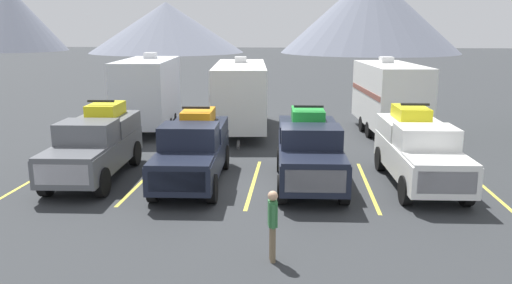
{
  "coord_description": "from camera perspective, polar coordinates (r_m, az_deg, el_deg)",
  "views": [
    {
      "loc": [
        1.47,
        -15.75,
        5.18
      ],
      "look_at": [
        0.0,
        1.62,
        1.2
      ],
      "focal_mm": 35.23,
      "sensor_mm": 36.0,
      "label": 1
    }
  ],
  "objects": [
    {
      "name": "ground_plane",
      "position": [
        16.65,
        -0.47,
        -5.27
      ],
      "size": [
        240.0,
        240.0,
        0.0
      ],
      "primitive_type": "plane",
      "color": "#2D3033"
    },
    {
      "name": "pickup_truck_a",
      "position": [
        18.46,
        -17.7,
        -0.18
      ],
      "size": [
        2.26,
        5.56,
        2.64
      ],
      "color": "#595B60",
      "rests_on": "ground"
    },
    {
      "name": "pickup_truck_b",
      "position": [
        17.17,
        -7.14,
        -0.79
      ],
      "size": [
        2.27,
        5.61,
        2.49
      ],
      "color": "black",
      "rests_on": "ground"
    },
    {
      "name": "pickup_truck_c",
      "position": [
        16.88,
        6.07,
        -0.92
      ],
      "size": [
        2.34,
        5.3,
        2.58
      ],
      "color": "black",
      "rests_on": "ground"
    },
    {
      "name": "pickup_truck_d",
      "position": [
        17.69,
        17.96,
        -0.79
      ],
      "size": [
        2.28,
        5.56,
        2.64
      ],
      "color": "white",
      "rests_on": "ground"
    },
    {
      "name": "lot_stripe_a",
      "position": [
        19.46,
        -23.53,
        -3.66
      ],
      "size": [
        0.12,
        5.5,
        0.01
      ],
      "primitive_type": "cube",
      "color": "gold",
      "rests_on": "ground"
    },
    {
      "name": "lot_stripe_b",
      "position": [
        17.97,
        -12.63,
        -4.2
      ],
      "size": [
        0.12,
        5.5,
        0.01
      ],
      "primitive_type": "cube",
      "color": "gold",
      "rests_on": "ground"
    },
    {
      "name": "lot_stripe_c",
      "position": [
        17.23,
        -0.28,
        -4.62
      ],
      "size": [
        0.12,
        5.5,
        0.01
      ],
      "primitive_type": "cube",
      "color": "gold",
      "rests_on": "ground"
    },
    {
      "name": "lot_stripe_d",
      "position": [
        17.33,
        12.54,
        -4.83
      ],
      "size": [
        0.12,
        5.5,
        0.01
      ],
      "primitive_type": "cube",
      "color": "gold",
      "rests_on": "ground"
    },
    {
      "name": "lot_stripe_e",
      "position": [
        18.26,
        24.64,
        -4.81
      ],
      "size": [
        0.12,
        5.5,
        0.01
      ],
      "primitive_type": "cube",
      "color": "gold",
      "rests_on": "ground"
    },
    {
      "name": "camper_trailer_a",
      "position": [
        26.29,
        -12.13,
        5.76
      ],
      "size": [
        3.0,
        7.6,
        3.92
      ],
      "color": "silver",
      "rests_on": "ground"
    },
    {
      "name": "camper_trailer_b",
      "position": [
        25.53,
        -1.79,
        5.6
      ],
      "size": [
        3.2,
        9.15,
        3.7
      ],
      "color": "white",
      "rests_on": "ground"
    },
    {
      "name": "camper_trailer_c",
      "position": [
        25.51,
        14.91,
        5.22
      ],
      "size": [
        2.96,
        7.49,
        3.76
      ],
      "color": "white",
      "rests_on": "ground"
    },
    {
      "name": "person_a",
      "position": [
        11.36,
        1.9,
        -8.96
      ],
      "size": [
        0.24,
        0.36,
        1.67
      ],
      "color": "#726047",
      "rests_on": "ground"
    },
    {
      "name": "mountain_ridge",
      "position": [
        108.16,
        6.34,
        13.95
      ],
      "size": [
        155.05,
        38.47,
        16.58
      ],
      "color": "slate",
      "rests_on": "ground"
    }
  ]
}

